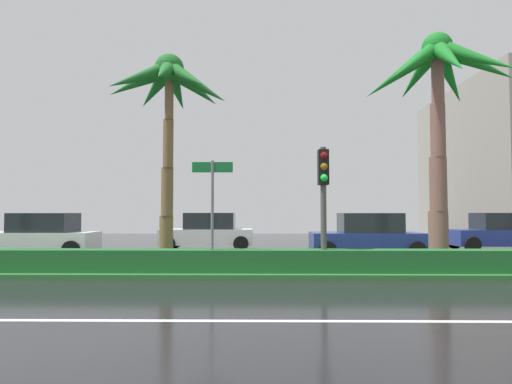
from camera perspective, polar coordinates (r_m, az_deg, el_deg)
The scene contains 12 objects.
ground_plane at distance 14.35m, azimuth -9.54°, elevation -9.90°, with size 90.00×42.00×0.10m, color black.
near_lane_divider_stripe at distance 7.65m, azimuth -19.24°, elevation -15.85°, with size 81.00×0.14×0.01m, color white.
median_strip at distance 13.35m, azimuth -10.31°, elevation -9.90°, with size 85.50×4.00×0.15m, color #2D6B33.
median_hedge at distance 11.95m, azimuth -11.59°, elevation -8.94°, with size 76.50×0.70×0.60m.
palm_tree_centre_left at distance 13.88m, azimuth -11.50°, elevation 12.89°, with size 3.99×4.05×6.51m.
palm_tree_centre at distance 14.52m, azimuth 23.20°, elevation 12.84°, with size 4.62×4.72×7.09m.
traffic_signal_median_right at distance 11.75m, azimuth 8.97°, elevation 0.84°, with size 0.28×0.43×3.38m.
street_name_sign at distance 11.55m, azimuth -5.84°, elevation -1.10°, with size 1.10×0.08×3.00m.
car_in_traffic_leading at distance 19.18m, azimuth -26.66°, elevation -5.19°, with size 4.30×2.02×1.72m.
car_in_traffic_second at distance 20.36m, azimuth -6.43°, elevation -5.30°, with size 4.30×2.02×1.72m.
car_in_traffic_third at distance 17.40m, azimuth 14.59°, elevation -5.68°, with size 4.30×2.02×1.72m.
car_in_traffic_fourth at distance 22.62m, azimuth 29.74°, elevation -4.70°, with size 4.30×2.02×1.72m.
Camera 1 is at (2.51, -5.01, 1.77)m, focal length 30.03 mm.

